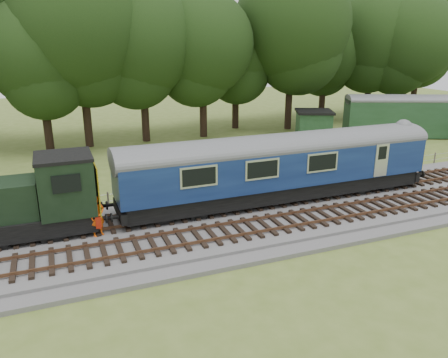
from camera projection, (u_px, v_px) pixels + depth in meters
name	position (u px, v px, depth m)	size (l,w,h in m)	color
ground	(239.00, 223.00, 22.59)	(120.00, 120.00, 0.00)	#536926
ballast	(239.00, 220.00, 22.53)	(70.00, 7.00, 0.35)	#4C4C4F
track_north	(229.00, 206.00, 23.70)	(67.20, 2.40, 0.21)	black
track_south	(252.00, 227.00, 21.04)	(67.20, 2.40, 0.21)	black
fence	(209.00, 195.00, 26.57)	(64.00, 0.12, 1.00)	#6B6054
tree_line	(148.00, 138.00, 42.05)	(70.00, 8.00, 18.00)	black
dmu_railcar	(280.00, 162.00, 24.11)	(18.05, 2.86, 3.88)	black
shunter_loco	(3.00, 206.00, 19.40)	(8.91, 2.60, 3.38)	black
worker	(97.00, 216.00, 20.03)	(0.71, 0.46, 1.94)	#FC5A0D
parked_coach	(428.00, 114.00, 41.86)	(15.33, 8.67, 3.97)	#1B3D1E
shed	(314.00, 125.00, 41.20)	(4.40, 4.40, 2.72)	#1B3D1E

